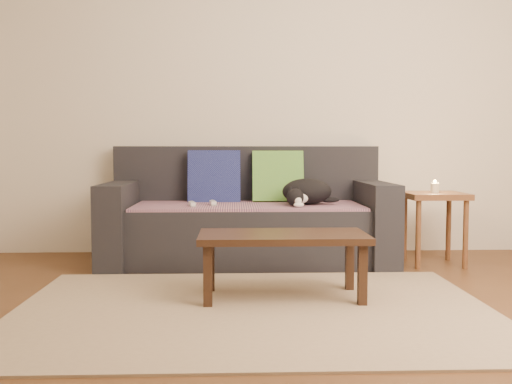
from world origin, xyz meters
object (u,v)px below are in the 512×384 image
at_px(coffee_table, 283,242).
at_px(wii_remote_a, 192,204).
at_px(side_table, 434,205).
at_px(wii_remote_b, 213,203).
at_px(cat, 306,192).
at_px(sofa, 248,220).

bearing_deg(coffee_table, wii_remote_a, 120.85).
relative_size(wii_remote_a, side_table, 0.28).
bearing_deg(wii_remote_b, wii_remote_a, 111.26).
height_order(cat, wii_remote_a, cat).
xyz_separation_m(cat, wii_remote_b, (-0.68, 0.00, -0.08)).
xyz_separation_m(side_table, coffee_table, (-1.19, -0.99, -0.11)).
bearing_deg(wii_remote_a, wii_remote_b, -71.45).
height_order(side_table, coffee_table, side_table).
relative_size(cat, side_table, 0.87).
distance_m(sofa, wii_remote_b, 0.33).
bearing_deg(side_table, sofa, 172.00).
xyz_separation_m(wii_remote_a, side_table, (1.77, 0.03, -0.02)).
bearing_deg(side_table, wii_remote_b, 178.22).
relative_size(sofa, coffee_table, 2.24).
distance_m(wii_remote_a, wii_remote_b, 0.17).
bearing_deg(sofa, wii_remote_a, -150.91).
bearing_deg(side_table, coffee_table, -140.22).
relative_size(side_table, coffee_table, 0.56).
distance_m(cat, side_table, 0.94).
relative_size(wii_remote_a, wii_remote_b, 1.00).
bearing_deg(sofa, side_table, -8.00).
distance_m(sofa, coffee_table, 1.20).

